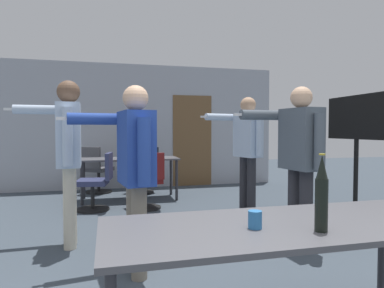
{
  "coord_description": "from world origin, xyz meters",
  "views": [
    {
      "loc": [
        -0.82,
        -1.34,
        1.27
      ],
      "look_at": [
        0.2,
        2.66,
        1.1
      ],
      "focal_mm": 32.0,
      "sensor_mm": 36.0,
      "label": 1
    }
  ],
  "objects_px": {
    "person_near_casual": "(68,146)",
    "office_chair_far_right": "(146,183)",
    "person_right_polo": "(247,143)",
    "office_chair_near_pushed": "(96,171)",
    "person_center_tall": "(300,151)",
    "tv_screen": "(357,142)",
    "office_chair_mid_tucked": "(97,184)",
    "person_far_watching": "(134,162)",
    "beer_bottle": "(322,195)",
    "drink_cup": "(255,220)",
    "office_chair_far_left": "(144,172)"
  },
  "relations": [
    {
      "from": "tv_screen",
      "to": "person_right_polo",
      "type": "distance_m",
      "value": 1.51
    },
    {
      "from": "person_center_tall",
      "to": "person_near_casual",
      "type": "bearing_deg",
      "value": 68.76
    },
    {
      "from": "tv_screen",
      "to": "drink_cup",
      "type": "distance_m",
      "value": 3.43
    },
    {
      "from": "office_chair_near_pushed",
      "to": "beer_bottle",
      "type": "relative_size",
      "value": 2.38
    },
    {
      "from": "tv_screen",
      "to": "office_chair_far_left",
      "type": "distance_m",
      "value": 3.95
    },
    {
      "from": "tv_screen",
      "to": "drink_cup",
      "type": "bearing_deg",
      "value": -47.83
    },
    {
      "from": "office_chair_near_pushed",
      "to": "drink_cup",
      "type": "distance_m",
      "value": 5.54
    },
    {
      "from": "office_chair_near_pushed",
      "to": "office_chair_far_right",
      "type": "bearing_deg",
      "value": -29.67
    },
    {
      "from": "tv_screen",
      "to": "person_far_watching",
      "type": "xyz_separation_m",
      "value": [
        -3.04,
        -0.93,
        -0.11
      ]
    },
    {
      "from": "person_near_casual",
      "to": "office_chair_far_left",
      "type": "height_order",
      "value": "person_near_casual"
    },
    {
      "from": "office_chair_mid_tucked",
      "to": "office_chair_near_pushed",
      "type": "distance_m",
      "value": 1.5
    },
    {
      "from": "person_right_polo",
      "to": "office_chair_near_pushed",
      "type": "distance_m",
      "value": 3.25
    },
    {
      "from": "person_right_polo",
      "to": "office_chair_mid_tucked",
      "type": "xyz_separation_m",
      "value": [
        -2.23,
        0.72,
        -0.65
      ]
    },
    {
      "from": "person_center_tall",
      "to": "office_chair_mid_tucked",
      "type": "xyz_separation_m",
      "value": [
        -2.16,
        2.28,
        -0.62
      ]
    },
    {
      "from": "person_far_watching",
      "to": "person_center_tall",
      "type": "xyz_separation_m",
      "value": [
        1.79,
        0.31,
        0.05
      ]
    },
    {
      "from": "person_right_polo",
      "to": "person_center_tall",
      "type": "height_order",
      "value": "person_right_polo"
    },
    {
      "from": "office_chair_far_left",
      "to": "office_chair_far_right",
      "type": "xyz_separation_m",
      "value": [
        -0.11,
        -1.44,
        -0.01
      ]
    },
    {
      "from": "person_far_watching",
      "to": "office_chair_mid_tucked",
      "type": "relative_size",
      "value": 1.82
    },
    {
      "from": "person_near_casual",
      "to": "beer_bottle",
      "type": "xyz_separation_m",
      "value": [
        1.45,
        -2.41,
        -0.15
      ]
    },
    {
      "from": "person_near_casual",
      "to": "tv_screen",
      "type": "bearing_deg",
      "value": -92.24
    },
    {
      "from": "person_near_casual",
      "to": "person_right_polo",
      "type": "relative_size",
      "value": 1.02
    },
    {
      "from": "office_chair_far_right",
      "to": "office_chair_near_pushed",
      "type": "height_order",
      "value": "office_chair_near_pushed"
    },
    {
      "from": "office_chair_far_right",
      "to": "office_chair_mid_tucked",
      "type": "distance_m",
      "value": 0.77
    },
    {
      "from": "person_right_polo",
      "to": "office_chair_near_pushed",
      "type": "height_order",
      "value": "person_right_polo"
    },
    {
      "from": "tv_screen",
      "to": "beer_bottle",
      "type": "height_order",
      "value": "tv_screen"
    },
    {
      "from": "person_right_polo",
      "to": "office_chair_far_left",
      "type": "distance_m",
      "value": 2.51
    },
    {
      "from": "office_chair_mid_tucked",
      "to": "office_chair_far_left",
      "type": "bearing_deg",
      "value": -24.86
    },
    {
      "from": "person_near_casual",
      "to": "person_center_tall",
      "type": "distance_m",
      "value": 2.51
    },
    {
      "from": "tv_screen",
      "to": "office_chair_near_pushed",
      "type": "bearing_deg",
      "value": -132.35
    },
    {
      "from": "office_chair_near_pushed",
      "to": "tv_screen",
      "type": "bearing_deg",
      "value": -8.02
    },
    {
      "from": "person_right_polo",
      "to": "office_chair_near_pushed",
      "type": "relative_size",
      "value": 1.89
    },
    {
      "from": "person_far_watching",
      "to": "office_chair_far_right",
      "type": "distance_m",
      "value": 2.53
    },
    {
      "from": "office_chair_mid_tucked",
      "to": "person_right_polo",
      "type": "bearing_deg",
      "value": -98.81
    },
    {
      "from": "tv_screen",
      "to": "person_near_casual",
      "type": "xyz_separation_m",
      "value": [
        -3.68,
        -0.01,
        -0.01
      ]
    },
    {
      "from": "person_far_watching",
      "to": "office_chair_near_pushed",
      "type": "xyz_separation_m",
      "value": [
        -0.43,
        4.09,
        -0.55
      ]
    },
    {
      "from": "person_center_tall",
      "to": "office_chair_far_left",
      "type": "relative_size",
      "value": 1.88
    },
    {
      "from": "person_near_casual",
      "to": "drink_cup",
      "type": "relative_size",
      "value": 19.45
    },
    {
      "from": "person_right_polo",
      "to": "beer_bottle",
      "type": "xyz_separation_m",
      "value": [
        -1.05,
        -3.36,
        -0.13
      ]
    },
    {
      "from": "person_near_casual",
      "to": "office_chair_far_right",
      "type": "bearing_deg",
      "value": -36.41
    },
    {
      "from": "tv_screen",
      "to": "drink_cup",
      "type": "xyz_separation_m",
      "value": [
        -2.53,
        -2.29,
        -0.3
      ]
    },
    {
      "from": "person_right_polo",
      "to": "person_center_tall",
      "type": "xyz_separation_m",
      "value": [
        -0.06,
        -1.56,
        -0.03
      ]
    },
    {
      "from": "office_chair_mid_tucked",
      "to": "office_chair_far_right",
      "type": "bearing_deg",
      "value": -92.45
    },
    {
      "from": "person_near_casual",
      "to": "office_chair_mid_tucked",
      "type": "bearing_deg",
      "value": -11.44
    },
    {
      "from": "person_center_tall",
      "to": "beer_bottle",
      "type": "relative_size",
      "value": 4.41
    },
    {
      "from": "tv_screen",
      "to": "office_chair_mid_tucked",
      "type": "bearing_deg",
      "value": -115.91
    },
    {
      "from": "person_right_polo",
      "to": "beer_bottle",
      "type": "height_order",
      "value": "person_right_polo"
    },
    {
      "from": "person_far_watching",
      "to": "office_chair_mid_tucked",
      "type": "height_order",
      "value": "person_far_watching"
    },
    {
      "from": "person_near_casual",
      "to": "office_chair_mid_tucked",
      "type": "distance_m",
      "value": 1.82
    },
    {
      "from": "person_center_tall",
      "to": "drink_cup",
      "type": "height_order",
      "value": "person_center_tall"
    },
    {
      "from": "person_near_casual",
      "to": "person_right_polo",
      "type": "xyz_separation_m",
      "value": [
        2.49,
        0.94,
        -0.03
      ]
    }
  ]
}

